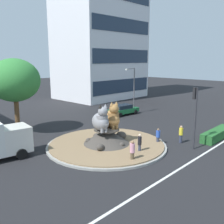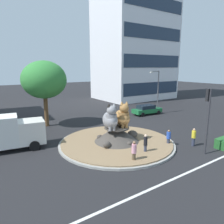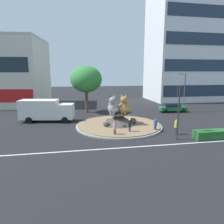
% 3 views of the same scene
% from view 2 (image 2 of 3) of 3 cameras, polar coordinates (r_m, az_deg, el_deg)
% --- Properties ---
extents(ground_plane, '(160.00, 160.00, 0.00)m').
position_cam_2_polar(ground_plane, '(20.76, 1.27, -8.58)').
color(ground_plane, black).
extents(lane_centreline, '(112.00, 0.20, 0.01)m').
position_cam_2_polar(lane_centreline, '(15.83, 18.06, -16.12)').
color(lane_centreline, silver).
rests_on(lane_centreline, ground).
extents(roundabout_island, '(11.13, 11.13, 1.68)m').
position_cam_2_polar(roundabout_island, '(20.59, 1.32, -7.23)').
color(roundabout_island, gray).
rests_on(roundabout_island, ground).
extents(cat_statue_grey, '(2.23, 2.53, 2.51)m').
position_cam_2_polar(cat_statue_grey, '(19.52, -0.42, -1.92)').
color(cat_statue_grey, gray).
rests_on(cat_statue_grey, roundabout_island).
extents(cat_statue_tabby, '(2.29, 2.60, 2.55)m').
position_cam_2_polar(cat_statue_tabby, '(20.38, 2.91, -1.29)').
color(cat_statue_tabby, '#9E703D').
rests_on(cat_statue_tabby, roundabout_island).
extents(traffic_light_mast, '(0.35, 0.46, 5.61)m').
position_cam_2_polar(traffic_light_mast, '(19.14, 24.57, 0.60)').
color(traffic_light_mast, '#2D2D33').
rests_on(traffic_light_mast, ground).
extents(office_tower, '(16.86, 12.38, 34.03)m').
position_cam_2_polar(office_tower, '(51.70, 6.36, 22.85)').
color(office_tower, silver).
rests_on(office_tower, ground).
extents(broadleaf_tree_behind_island, '(5.38, 5.38, 8.11)m').
position_cam_2_polar(broadleaf_tree_behind_island, '(27.06, -17.92, 8.28)').
color(broadleaf_tree_behind_island, brown).
rests_on(broadleaf_tree_behind_island, ground).
extents(streetlight_arm, '(1.84, 0.28, 6.75)m').
position_cam_2_polar(streetlight_arm, '(33.83, 12.13, 6.04)').
color(streetlight_arm, '#4C4C51').
rests_on(streetlight_arm, ground).
extents(pedestrian_pink_shirt, '(0.39, 0.39, 1.79)m').
position_cam_2_polar(pedestrian_pink_shirt, '(16.59, 5.98, -10.64)').
color(pedestrian_pink_shirt, brown).
rests_on(pedestrian_pink_shirt, ground).
extents(pedestrian_blue_shirt, '(0.39, 0.39, 1.57)m').
position_cam_2_polar(pedestrian_blue_shirt, '(20.65, 15.06, -6.72)').
color(pedestrian_blue_shirt, '#33384C').
rests_on(pedestrian_blue_shirt, ground).
extents(pedestrian_yellow_shirt, '(0.38, 0.38, 1.73)m').
position_cam_2_polar(pedestrian_yellow_shirt, '(21.33, 21.24, -6.28)').
color(pedestrian_yellow_shirt, '#33384C').
rests_on(pedestrian_yellow_shirt, ground).
extents(pedestrian_black_shirt, '(0.32, 0.32, 1.79)m').
position_cam_2_polar(pedestrian_black_shirt, '(18.24, 9.06, -8.49)').
color(pedestrian_black_shirt, '#33384C').
rests_on(pedestrian_black_shirt, ground).
extents(sedan_on_far_lane, '(4.86, 2.32, 1.52)m').
position_cam_2_polar(sedan_on_far_lane, '(33.40, 9.41, 0.67)').
color(sedan_on_far_lane, '#1E6B38').
rests_on(sedan_on_far_lane, ground).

